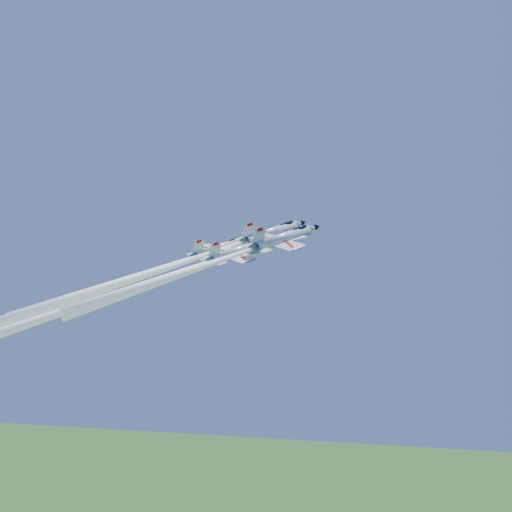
% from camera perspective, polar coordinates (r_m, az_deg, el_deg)
% --- Properties ---
extents(jet_lead, '(28.59, 45.96, 46.90)m').
position_cam_1_polar(jet_lead, '(107.03, -7.24, -0.61)').
color(jet_lead, silver).
extents(jet_left, '(22.49, 35.45, 33.82)m').
position_cam_1_polar(jet_left, '(109.83, -10.03, -1.36)').
color(jet_left, silver).
extents(jet_right, '(24.08, 37.54, 34.35)m').
position_cam_1_polar(jet_right, '(100.52, -3.69, -0.45)').
color(jet_right, silver).
extents(jet_slot, '(28.29, 46.18, 49.47)m').
position_cam_1_polar(jet_slot, '(96.95, -12.79, -3.30)').
color(jet_slot, silver).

